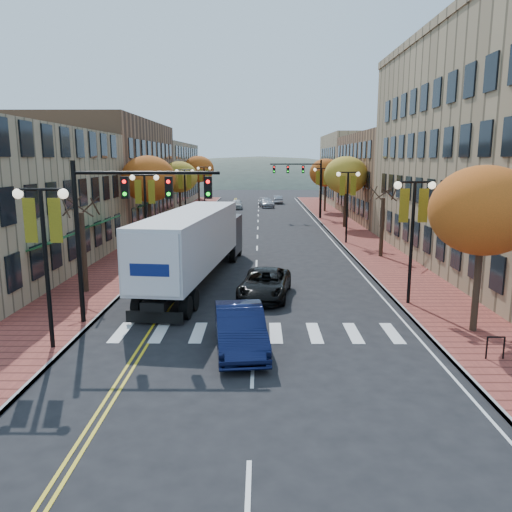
{
  "coord_description": "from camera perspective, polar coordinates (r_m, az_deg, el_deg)",
  "views": [
    {
      "loc": [
        0.25,
        -17.59,
        7.04
      ],
      "look_at": [
        0.04,
        7.35,
        2.2
      ],
      "focal_mm": 35.0,
      "sensor_mm": 36.0,
      "label": 1
    }
  ],
  "objects": [
    {
      "name": "navy_sedan",
      "position": [
        18.8,
        -1.85,
        -8.3
      ],
      "size": [
        2.35,
        5.22,
        1.66
      ],
      "primitive_type": "imported",
      "rotation": [
        0.0,
        0.0,
        0.12
      ],
      "color": "#0C1233",
      "rests_on": "ground"
    },
    {
      "name": "sidewalk_right",
      "position": [
        51.32,
        10.31,
        3.01
      ],
      "size": [
        4.0,
        85.0,
        0.15
      ],
      "primitive_type": "cube",
      "color": "brown",
      "rests_on": "ground"
    },
    {
      "name": "tree_left_d",
      "position": [
        76.17,
        -6.59,
        9.83
      ],
      "size": [
        4.61,
        4.61,
        7.42
      ],
      "color": "#382619",
      "rests_on": "sidewalk_left"
    },
    {
      "name": "lamp_left_b",
      "position": [
        34.58,
        -12.54,
        6.17
      ],
      "size": [
        1.96,
        0.36,
        6.05
      ],
      "color": "black",
      "rests_on": "ground"
    },
    {
      "name": "tree_right_a",
      "position": [
        21.55,
        24.53,
        4.71
      ],
      "size": [
        4.16,
        4.16,
        6.69
      ],
      "color": "#382619",
      "rests_on": "sidewalk_right"
    },
    {
      "name": "tree_right_c",
      "position": [
        52.35,
        10.23,
        9.07
      ],
      "size": [
        4.48,
        4.48,
        7.21
      ],
      "color": "#382619",
      "rests_on": "sidewalk_right"
    },
    {
      "name": "ground",
      "position": [
        18.95,
        -0.31,
        -10.83
      ],
      "size": [
        200.0,
        200.0,
        0.0
      ],
      "primitive_type": "plane",
      "color": "black",
      "rests_on": "ground"
    },
    {
      "name": "tree_left_c",
      "position": [
        58.36,
        -8.74,
        8.91
      ],
      "size": [
        4.16,
        4.16,
        6.69
      ],
      "color": "#382619",
      "rests_on": "sidewalk_left"
    },
    {
      "name": "semi_truck",
      "position": [
        28.94,
        -6.75,
        1.83
      ],
      "size": [
        4.6,
        17.11,
        4.23
      ],
      "rotation": [
        0.0,
        0.0,
        -0.11
      ],
      "color": "black",
      "rests_on": "ground"
    },
    {
      "name": "lamp_right_c",
      "position": [
        60.09,
        7.49,
        8.27
      ],
      "size": [
        1.96,
        0.36,
        6.05
      ],
      "color": "black",
      "rests_on": "ground"
    },
    {
      "name": "car_far_silver",
      "position": [
        74.91,
        1.2,
        6.11
      ],
      "size": [
        2.48,
        4.87,
        1.36
      ],
      "primitive_type": "imported",
      "rotation": [
        0.0,
        0.0,
        0.13
      ],
      "color": "#A0A0A8",
      "rests_on": "ground"
    },
    {
      "name": "car_far_oncoming",
      "position": [
        81.48,
        2.53,
        6.47
      ],
      "size": [
        1.4,
        3.9,
        1.28
      ],
      "primitive_type": "imported",
      "rotation": [
        0.0,
        0.0,
        3.15
      ],
      "color": "#A5A4AB",
      "rests_on": "ground"
    },
    {
      "name": "lamp_left_c",
      "position": [
        52.24,
        -8.13,
        7.86
      ],
      "size": [
        1.96,
        0.36,
        6.05
      ],
      "color": "black",
      "rests_on": "ground"
    },
    {
      "name": "building_left_far",
      "position": [
        80.49,
        -12.05,
        9.11
      ],
      "size": [
        12.0,
        26.0,
        9.5
      ],
      "primitive_type": "cube",
      "color": "#9E8966",
      "rests_on": "ground"
    },
    {
      "name": "building_left_mid",
      "position": [
        56.32,
        -17.57,
        8.91
      ],
      "size": [
        12.0,
        24.0,
        11.0
      ],
      "primitive_type": "cube",
      "color": "brown",
      "rests_on": "ground"
    },
    {
      "name": "building_right_far",
      "position": [
        83.62,
        13.28,
        9.64
      ],
      "size": [
        15.0,
        20.0,
        11.0
      ],
      "primitive_type": "cube",
      "color": "#9E8966",
      "rests_on": "ground"
    },
    {
      "name": "building_right_mid",
      "position": [
        62.35,
        17.71,
        8.6
      ],
      "size": [
        15.0,
        24.0,
        10.0
      ],
      "primitive_type": "cube",
      "color": "brown",
      "rests_on": "ground"
    },
    {
      "name": "sidewalk_left",
      "position": [
        51.41,
        -9.9,
        3.03
      ],
      "size": [
        4.0,
        85.0,
        0.15
      ],
      "primitive_type": "cube",
      "color": "brown",
      "rests_on": "ground"
    },
    {
      "name": "black_suv",
      "position": [
        25.81,
        1.02,
        -3.18
      ],
      "size": [
        3.07,
        5.47,
        1.44
      ],
      "primitive_type": "imported",
      "rotation": [
        0.0,
        0.0,
        -0.14
      ],
      "color": "black",
      "rests_on": "ground"
    },
    {
      "name": "tree_right_d",
      "position": [
        68.17,
        7.96,
        9.41
      ],
      "size": [
        4.35,
        4.35,
        7.0
      ],
      "color": "#382619",
      "rests_on": "sidewalk_right"
    },
    {
      "name": "car_far_white",
      "position": [
        72.45,
        -2.24,
        5.94
      ],
      "size": [
        1.65,
        4.02,
        1.36
      ],
      "primitive_type": "imported",
      "rotation": [
        0.0,
        0.0,
        0.01
      ],
      "color": "silver",
      "rests_on": "ground"
    },
    {
      "name": "traffic_mast_far",
      "position": [
        59.85,
        5.56,
        8.9
      ],
      "size": [
        6.1,
        0.34,
        7.0
      ],
      "color": "black",
      "rests_on": "ground"
    },
    {
      "name": "tree_left_a",
      "position": [
        27.63,
        -19.09,
        0.39
      ],
      "size": [
        0.28,
        0.28,
        4.2
      ],
      "color": "#382619",
      "rests_on": "sidewalk_left"
    },
    {
      "name": "tree_left_b",
      "position": [
        42.63,
        -12.19,
        8.6
      ],
      "size": [
        4.48,
        4.48,
        7.21
      ],
      "color": "#382619",
      "rests_on": "sidewalk_left"
    },
    {
      "name": "traffic_mast_near",
      "position": [
        21.47,
        -15.05,
        4.95
      ],
      "size": [
        6.1,
        0.35,
        7.0
      ],
      "color": "black",
      "rests_on": "ground"
    },
    {
      "name": "tree_right_b",
      "position": [
        36.96,
        14.2,
        3.2
      ],
      "size": [
        0.28,
        0.28,
        4.2
      ],
      "color": "#382619",
      "rests_on": "sidewalk_right"
    },
    {
      "name": "lamp_left_a",
      "position": [
        19.42,
        -23.06,
        1.97
      ],
      "size": [
        1.96,
        0.36,
        6.05
      ],
      "color": "black",
      "rests_on": "ground"
    },
    {
      "name": "lamp_right_b",
      "position": [
        42.3,
        10.43,
        7.08
      ],
      "size": [
        1.96,
        0.36,
        6.05
      ],
      "color": "black",
      "rests_on": "ground"
    },
    {
      "name": "lamp_right_a",
      "position": [
        24.83,
        17.5,
        4.13
      ],
      "size": [
        1.96,
        0.36,
        6.05
      ],
      "color": "black",
      "rests_on": "ground"
    },
    {
      "name": "lamp_left_d",
      "position": [
        70.07,
        -5.94,
        8.68
      ],
      "size": [
        1.96,
        0.36,
        6.05
      ],
      "color": "black",
      "rests_on": "ground"
    }
  ]
}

